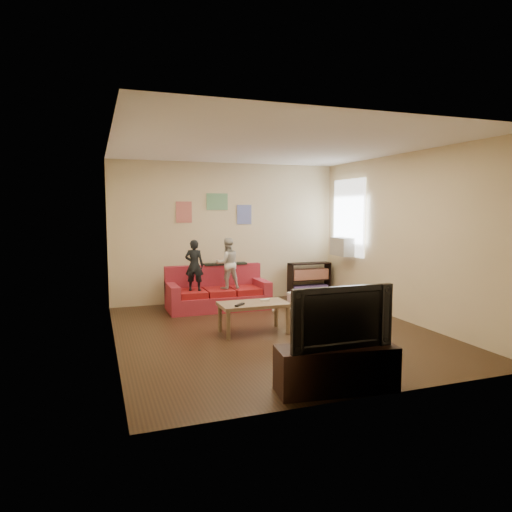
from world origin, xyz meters
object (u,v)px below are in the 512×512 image
object	(u,v)px
child_b	(227,263)
coffee_table	(254,307)
file_box	(300,301)
sofa	(217,294)
bookshelf	(309,281)
child_a	(194,265)
television	(337,316)
tv_stand	(336,369)

from	to	relation	value
child_b	coffee_table	xyz separation A→B (m)	(-0.07, -1.63, -0.46)
child_b	file_box	size ratio (longest dim) A/B	2.19
sofa	bookshelf	size ratio (longest dim) A/B	2.06
child_b	sofa	bearing A→B (deg)	-50.87
sofa	bookshelf	world-z (taller)	sofa
sofa	child_a	world-z (taller)	child_a
sofa	child_b	xyz separation A→B (m)	(0.15, -0.16, 0.57)
sofa	child_a	xyz separation A→B (m)	(-0.45, -0.16, 0.56)
child_b	television	xyz separation A→B (m)	(0.00, -3.92, -0.08)
child_b	bookshelf	distance (m)	2.10
coffee_table	television	distance (m)	2.33
coffee_table	tv_stand	size ratio (longest dim) A/B	0.83
child_a	tv_stand	bearing A→B (deg)	122.92
bookshelf	tv_stand	size ratio (longest dim) A/B	0.73
bookshelf	tv_stand	distance (m)	4.94
child_a	coffee_table	size ratio (longest dim) A/B	0.90
child_a	television	distance (m)	3.97
child_a	tv_stand	xyz separation A→B (m)	(0.60, -3.92, -0.61)
child_a	bookshelf	world-z (taller)	child_a
tv_stand	child_b	bearing A→B (deg)	97.33
child_a	coffee_table	world-z (taller)	child_a
bookshelf	file_box	xyz separation A→B (m)	(-0.66, -0.99, -0.17)
child_a	television	bearing A→B (deg)	122.92
bookshelf	television	xyz separation A→B (m)	(-1.93, -4.54, 0.45)
sofa	child_a	distance (m)	0.74
child_a	child_b	world-z (taller)	child_b
television	sofa	bearing A→B (deg)	92.18
bookshelf	television	bearing A→B (deg)	-113.05
sofa	tv_stand	distance (m)	4.09
coffee_table	tv_stand	bearing A→B (deg)	-88.17
child_b	tv_stand	bearing A→B (deg)	86.74
child_a	file_box	xyz separation A→B (m)	(1.87, -0.37, -0.68)
coffee_table	television	bearing A→B (deg)	-88.17
file_box	tv_stand	xyz separation A→B (m)	(-1.27, -3.55, 0.08)
sofa	child_b	bearing A→B (deg)	-47.56
file_box	television	distance (m)	3.82
tv_stand	file_box	bearing A→B (deg)	77.61
sofa	child_a	size ratio (longest dim) A/B	2.01
child_b	television	size ratio (longest dim) A/B	0.85
television	coffee_table	bearing A→B (deg)	91.89
coffee_table	bookshelf	xyz separation A→B (m)	(2.01, 2.25, -0.07)
file_box	child_b	bearing A→B (deg)	163.79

